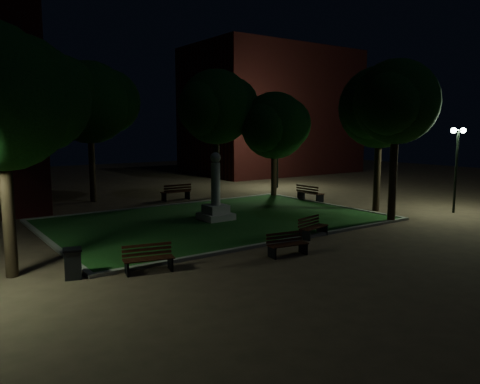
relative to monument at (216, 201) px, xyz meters
The scene contains 20 objects.
ground 2.22m from the monument, 90.00° to the right, with size 80.00×80.00×0.00m, color #483728.
lawn 0.92m from the monument, ahead, with size 15.00×10.00×0.08m, color #1D4B19.
lawn_kerb 0.90m from the monument, ahead, with size 15.40×10.40×0.12m.
monument is the anchor object (origin of this frame).
building_far 25.95m from the monument, 45.00° to the left, with size 16.00×10.00×12.00m, color #44110F.
tree_west 10.90m from the monument, 158.89° to the right, with size 4.89×3.99×7.14m.
tree_north_wl 11.36m from the monument, 125.38° to the left, with size 6.17×5.03×8.77m.
tree_north_er 9.17m from the monument, 56.52° to the left, with size 5.75×4.69×8.06m.
tree_ne 9.55m from the monument, 31.94° to the left, with size 5.23×4.27×6.70m.
tree_east 10.08m from the monument, 16.67° to the right, with size 5.25×4.28×7.62m.
tree_se 9.57m from the monument, 36.64° to the right, with size 4.75×3.88×7.53m.
tree_far_north 10.80m from the monument, 106.75° to the left, with size 5.89×4.81×8.30m.
lamppost_se 12.75m from the monument, 25.06° to the right, with size 1.18×0.28×4.42m.
lamppost_ne 13.30m from the monument, 37.33° to the left, with size 1.18×0.28×4.23m.
bench_near_left 6.72m from the monument, 100.64° to the right, with size 1.51×0.72×0.80m.
bench_near_right 5.29m from the monument, 74.02° to the right, with size 1.58×0.86×0.82m.
bench_west_near 8.16m from the monument, 137.10° to the right, with size 1.62×0.85×0.85m.
bench_right_side 8.16m from the monument, 13.46° to the left, with size 0.71×1.80×0.97m.
bench_far_side 7.11m from the monument, 77.75° to the left, with size 1.84×0.72×1.00m.
trash_bin 9.40m from the monument, 148.93° to the right, with size 0.64×0.64×0.90m.
Camera 1 is at (-11.72, -16.57, 4.41)m, focal length 35.00 mm.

